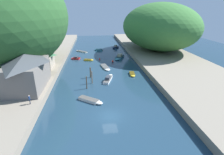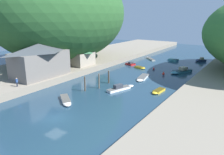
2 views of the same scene
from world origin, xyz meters
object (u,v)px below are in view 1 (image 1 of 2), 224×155
(boathouse_shed, at_px, (41,58))
(channel_buoy_far, at_px, (113,61))
(boat_far_right_bank, at_px, (106,67))
(waterfront_building, at_px, (27,71))
(person_on_quay, at_px, (29,99))
(person_by_boathouse, at_px, (38,82))
(boat_yellow_tender, at_px, (75,58))
(channel_buoy_near, at_px, (100,59))
(boat_small_dinghy, at_px, (115,47))
(boat_far_upstream, at_px, (108,78))
(boat_moored_right, at_px, (91,100))
(boat_red_skiff, at_px, (132,74))
(boat_white_cruiser, at_px, (89,60))
(boat_navy_launch, at_px, (119,57))
(boat_open_rowboat, at_px, (98,50))
(boat_mid_channel, at_px, (81,51))

(boathouse_shed, xyz_separation_m, channel_buoy_far, (20.77, 7.56, -3.68))
(boat_far_right_bank, bearing_deg, waterfront_building, 29.55)
(person_on_quay, height_order, person_by_boathouse, same)
(boat_far_right_bank, distance_m, boat_yellow_tender, 15.20)
(channel_buoy_near, relative_size, channel_buoy_far, 0.80)
(channel_buoy_near, xyz_separation_m, person_on_quay, (-13.50, -31.85, 2.10))
(boat_small_dinghy, distance_m, boat_far_upstream, 37.86)
(boat_moored_right, height_order, person_by_boathouse, person_by_boathouse)
(boat_moored_right, height_order, boat_red_skiff, boat_moored_right)
(waterfront_building, xyz_separation_m, person_on_quay, (2.30, -7.32, -2.69))
(boat_small_dinghy, bearing_deg, boat_yellow_tender, 90.96)
(boathouse_shed, xyz_separation_m, person_on_quay, (3.08, -20.68, -1.65))
(waterfront_building, relative_size, boat_white_cruiser, 3.60)
(waterfront_building, xyz_separation_m, boat_navy_launch, (22.87, 25.47, -4.63))
(boat_yellow_tender, bearing_deg, boat_far_right_bank, -125.26)
(boat_white_cruiser, height_order, boat_yellow_tender, boat_yellow_tender)
(boathouse_shed, distance_m, channel_buoy_far, 22.41)
(boat_far_right_bank, height_order, person_on_quay, person_on_quay)
(boat_red_skiff, height_order, channel_buoy_far, channel_buoy_far)
(boat_far_right_bank, distance_m, boat_red_skiff, 9.61)
(boat_red_skiff, height_order, channel_buoy_near, channel_buoy_near)
(boat_open_rowboat, distance_m, boat_mid_channel, 7.40)
(boat_small_dinghy, height_order, boat_white_cruiser, boat_small_dinghy)
(person_by_boathouse, bearing_deg, boat_white_cruiser, -27.44)
(boat_far_right_bank, relative_size, boat_small_dinghy, 1.98)
(boat_moored_right, relative_size, boat_mid_channel, 0.95)
(channel_buoy_far, bearing_deg, boathouse_shed, -159.99)
(boat_mid_channel, distance_m, channel_buoy_near, 14.99)
(boat_red_skiff, bearing_deg, boat_moored_right, 55.30)
(boat_moored_right, xyz_separation_m, person_by_boathouse, (-11.18, 5.38, 2.13))
(boat_navy_launch, bearing_deg, channel_buoy_far, 81.32)
(boat_open_rowboat, relative_size, boat_red_skiff, 0.99)
(boathouse_shed, distance_m, boat_small_dinghy, 38.55)
(waterfront_building, bearing_deg, channel_buoy_far, 46.32)
(boat_mid_channel, bearing_deg, boathouse_shed, -158.18)
(boat_mid_channel, relative_size, person_by_boathouse, 3.12)
(boathouse_shed, distance_m, boat_red_skiff, 25.46)
(boat_moored_right, relative_size, boat_red_skiff, 1.31)
(boat_small_dinghy, relative_size, boat_white_cruiser, 0.95)
(boat_open_rowboat, bearing_deg, boat_yellow_tender, 158.42)
(boat_white_cruiser, xyz_separation_m, boat_mid_channel, (-3.44, 13.66, -0.02))
(boat_mid_channel, relative_size, channel_buoy_far, 5.54)
(boat_far_upstream, height_order, boat_moored_right, boat_far_upstream)
(boat_mid_channel, bearing_deg, boat_far_right_bank, -116.51)
(boat_moored_right, distance_m, boat_mid_channel, 43.09)
(boat_yellow_tender, distance_m, boat_navy_launch, 15.73)
(boat_open_rowboat, bearing_deg, person_on_quay, 176.37)
(boat_small_dinghy, relative_size, boat_mid_channel, 0.63)
(boat_red_skiff, bearing_deg, boat_open_rowboat, -70.62)
(person_by_boathouse, bearing_deg, boat_moored_right, -119.52)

